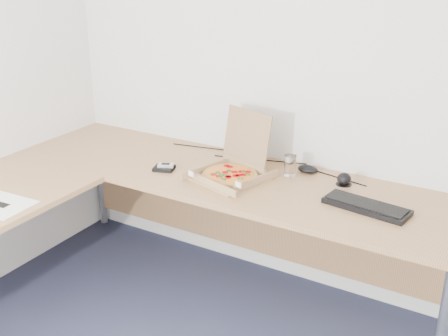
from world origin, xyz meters
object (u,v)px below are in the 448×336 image
Objects in this scene: drinking_glass at (290,165)px; keyboard at (366,207)px; desk at (129,196)px; pizza_box at (231,171)px; wallet at (164,168)px.

keyboard is at bearing -22.10° from drinking_glass.
desk is 0.85m from drinking_glass.
desk is 1.16m from keyboard.
keyboard is at bearing 16.64° from pizza_box.
pizza_box is 0.93× the size of keyboard.
keyboard is 1.10m from wallet.
drinking_glass is at bearing 43.73° from desk.
drinking_glass is 0.68m from wallet.
keyboard is (1.09, 0.39, 0.04)m from desk.
keyboard is 3.69× the size of wallet.
drinking_glass is at bearing 165.52° from keyboard.
keyboard is at bearing -13.70° from wallet.
desk is 6.77× the size of pizza_box.
wallet is (-1.10, -0.08, -0.00)m from keyboard.
desk is at bearing -152.47° from keyboard.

